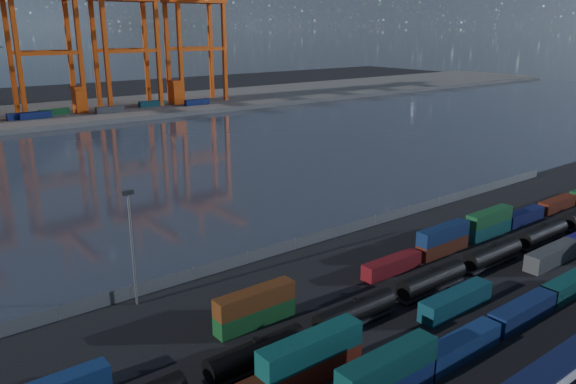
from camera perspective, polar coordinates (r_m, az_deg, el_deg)
ground at (r=80.56m, az=13.53°, el=-11.68°), size 700.00×700.00×0.00m
harbor_water at (r=162.92m, az=-16.46°, el=2.54°), size 700.00×700.00×0.00m
far_quay at (r=261.87m, az=-25.21°, el=6.95°), size 700.00×70.00×2.00m
passenger_train at (r=68.44m, az=26.98°, el=-15.89°), size 78.23×3.24×5.56m
container_row_south at (r=83.47m, az=23.86°, el=-9.96°), size 140.88×2.59×5.53m
container_row_mid at (r=75.88m, az=13.51°, el=-11.90°), size 142.54×2.64×5.63m
container_row_north at (r=94.15m, az=12.72°, el=-6.12°), size 140.52×2.34×4.98m
tanker_string at (r=85.01m, az=14.39°, el=-8.68°), size 136.99×2.79×3.99m
waterfront_fence at (r=98.02m, az=0.72°, el=-5.31°), size 160.12×0.12×2.20m
yard_light_mast at (r=79.22m, az=-15.58°, el=-4.93°), size 1.60×0.40×16.60m
quay_containers at (r=245.23m, az=-26.97°, el=6.72°), size 172.58×10.99×2.60m
straddle_carriers at (r=250.77m, az=-25.41°, el=8.15°), size 140.00×7.00×11.10m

